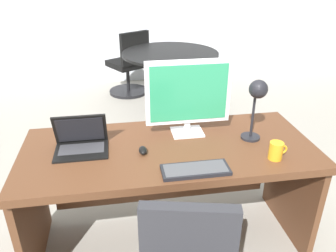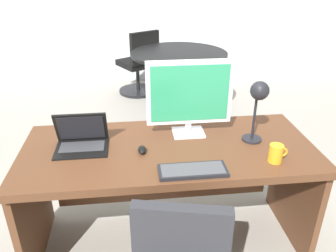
{
  "view_description": "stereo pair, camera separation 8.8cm",
  "coord_description": "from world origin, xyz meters",
  "px_view_note": "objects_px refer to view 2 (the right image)",
  "views": [
    {
      "loc": [
        -0.29,
        -1.73,
        1.76
      ],
      "look_at": [
        0.0,
        0.04,
        0.87
      ],
      "focal_mm": 35.86,
      "sensor_mm": 36.0,
      "label": 1
    },
    {
      "loc": [
        -0.2,
        -1.74,
        1.76
      ],
      "look_at": [
        0.0,
        0.04,
        0.87
      ],
      "focal_mm": 35.86,
      "sensor_mm": 36.0,
      "label": 2
    }
  ],
  "objects_px": {
    "laptop": "(82,136)",
    "keyboard": "(193,170)",
    "desk": "(168,170)",
    "mouse": "(142,150)",
    "meeting_table": "(179,68)",
    "monitor": "(189,95)",
    "desk_lamp": "(258,99)",
    "coffee_mug": "(276,153)",
    "meeting_chair_near": "(140,68)"
  },
  "relations": [
    {
      "from": "laptop",
      "to": "keyboard",
      "type": "xyz_separation_m",
      "value": [
        0.61,
        -0.35,
        -0.05
      ]
    },
    {
      "from": "desk",
      "to": "keyboard",
      "type": "distance_m",
      "value": 0.4
    },
    {
      "from": "mouse",
      "to": "meeting_table",
      "type": "height_order",
      "value": "mouse"
    },
    {
      "from": "mouse",
      "to": "desk",
      "type": "bearing_deg",
      "value": 29.98
    },
    {
      "from": "desk",
      "to": "monitor",
      "type": "relative_size",
      "value": 3.29
    },
    {
      "from": "keyboard",
      "to": "meeting_table",
      "type": "bearing_deg",
      "value": 83.44
    },
    {
      "from": "desk",
      "to": "meeting_table",
      "type": "height_order",
      "value": "meeting_table"
    },
    {
      "from": "monitor",
      "to": "desk_lamp",
      "type": "bearing_deg",
      "value": -22.72
    },
    {
      "from": "desk",
      "to": "keyboard",
      "type": "relative_size",
      "value": 4.84
    },
    {
      "from": "desk",
      "to": "laptop",
      "type": "relative_size",
      "value": 5.72
    },
    {
      "from": "meeting_table",
      "to": "mouse",
      "type": "bearing_deg",
      "value": -103.71
    },
    {
      "from": "keyboard",
      "to": "mouse",
      "type": "distance_m",
      "value": 0.35
    },
    {
      "from": "desk_lamp",
      "to": "desk",
      "type": "bearing_deg",
      "value": 175.1
    },
    {
      "from": "desk",
      "to": "laptop",
      "type": "distance_m",
      "value": 0.58
    },
    {
      "from": "coffee_mug",
      "to": "meeting_table",
      "type": "xyz_separation_m",
      "value": [
        -0.2,
        2.38,
        -0.21
      ]
    },
    {
      "from": "desk_lamp",
      "to": "meeting_chair_near",
      "type": "bearing_deg",
      "value": 101.6
    },
    {
      "from": "meeting_chair_near",
      "to": "meeting_table",
      "type": "bearing_deg",
      "value": -59.58
    },
    {
      "from": "laptop",
      "to": "meeting_chair_near",
      "type": "distance_m",
      "value": 2.92
    },
    {
      "from": "meeting_chair_near",
      "to": "monitor",
      "type": "bearing_deg",
      "value": -85.4
    },
    {
      "from": "monitor",
      "to": "meeting_table",
      "type": "relative_size",
      "value": 0.47
    },
    {
      "from": "desk",
      "to": "monitor",
      "type": "height_order",
      "value": "monitor"
    },
    {
      "from": "mouse",
      "to": "coffee_mug",
      "type": "relative_size",
      "value": 0.79
    },
    {
      "from": "mouse",
      "to": "coffee_mug",
      "type": "height_order",
      "value": "coffee_mug"
    },
    {
      "from": "coffee_mug",
      "to": "meeting_chair_near",
      "type": "height_order",
      "value": "meeting_chair_near"
    },
    {
      "from": "keyboard",
      "to": "mouse",
      "type": "xyz_separation_m",
      "value": [
        -0.26,
        0.23,
        0.01
      ]
    },
    {
      "from": "monitor",
      "to": "mouse",
      "type": "xyz_separation_m",
      "value": [
        -0.31,
        -0.21,
        -0.25
      ]
    },
    {
      "from": "keyboard",
      "to": "mouse",
      "type": "relative_size",
      "value": 4.32
    },
    {
      "from": "meeting_table",
      "to": "laptop",
      "type": "bearing_deg",
      "value": -113.13
    },
    {
      "from": "keyboard",
      "to": "coffee_mug",
      "type": "relative_size",
      "value": 3.42
    },
    {
      "from": "desk",
      "to": "meeting_chair_near",
      "type": "relative_size",
      "value": 1.93
    },
    {
      "from": "keyboard",
      "to": "meeting_table",
      "type": "xyz_separation_m",
      "value": [
        0.28,
        2.44,
        -0.17
      ]
    },
    {
      "from": "monitor",
      "to": "meeting_chair_near",
      "type": "distance_m",
      "value": 2.85
    },
    {
      "from": "laptop",
      "to": "desk_lamp",
      "type": "height_order",
      "value": "desk_lamp"
    },
    {
      "from": "laptop",
      "to": "meeting_table",
      "type": "xyz_separation_m",
      "value": [
        0.89,
        2.08,
        -0.23
      ]
    },
    {
      "from": "mouse",
      "to": "desk_lamp",
      "type": "height_order",
      "value": "desk_lamp"
    },
    {
      "from": "meeting_table",
      "to": "monitor",
      "type": "bearing_deg",
      "value": -96.53
    },
    {
      "from": "keyboard",
      "to": "meeting_table",
      "type": "height_order",
      "value": "meeting_table"
    },
    {
      "from": "mouse",
      "to": "meeting_table",
      "type": "distance_m",
      "value": 2.27
    },
    {
      "from": "meeting_chair_near",
      "to": "laptop",
      "type": "bearing_deg",
      "value": -98.76
    },
    {
      "from": "desk",
      "to": "monitor",
      "type": "distance_m",
      "value": 0.5
    },
    {
      "from": "monitor",
      "to": "desk_lamp",
      "type": "height_order",
      "value": "monitor"
    },
    {
      "from": "meeting_chair_near",
      "to": "desk",
      "type": "bearing_deg",
      "value": -88.48
    },
    {
      "from": "desk_lamp",
      "to": "mouse",
      "type": "bearing_deg",
      "value": -175.93
    },
    {
      "from": "monitor",
      "to": "coffee_mug",
      "type": "bearing_deg",
      "value": -42.44
    },
    {
      "from": "meeting_chair_near",
      "to": "keyboard",
      "type": "bearing_deg",
      "value": -86.95
    },
    {
      "from": "desk_lamp",
      "to": "meeting_table",
      "type": "distance_m",
      "value": 2.2
    },
    {
      "from": "monitor",
      "to": "desk_lamp",
      "type": "xyz_separation_m",
      "value": [
        0.38,
        -0.16,
        0.02
      ]
    },
    {
      "from": "keyboard",
      "to": "desk_lamp",
      "type": "bearing_deg",
      "value": 33.4
    },
    {
      "from": "laptop",
      "to": "meeting_chair_near",
      "type": "height_order",
      "value": "laptop"
    },
    {
      "from": "monitor",
      "to": "coffee_mug",
      "type": "xyz_separation_m",
      "value": [
        0.42,
        -0.39,
        -0.22
      ]
    }
  ]
}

